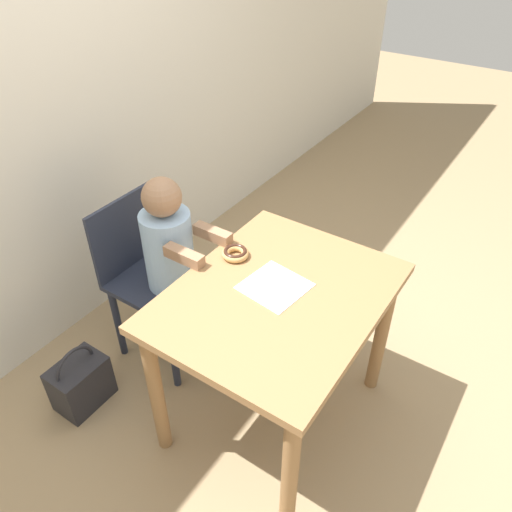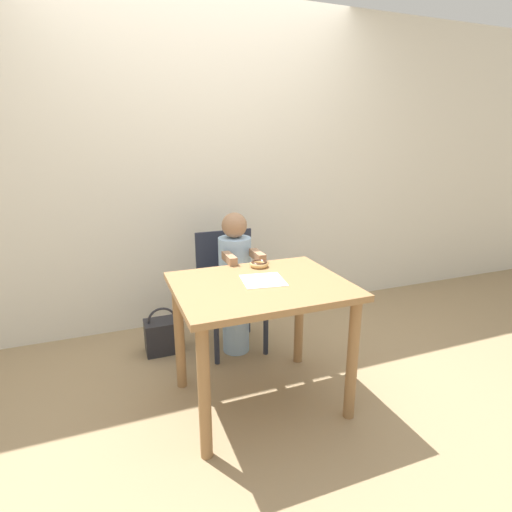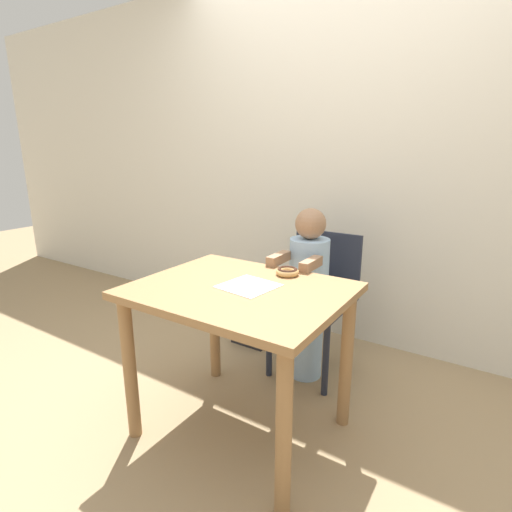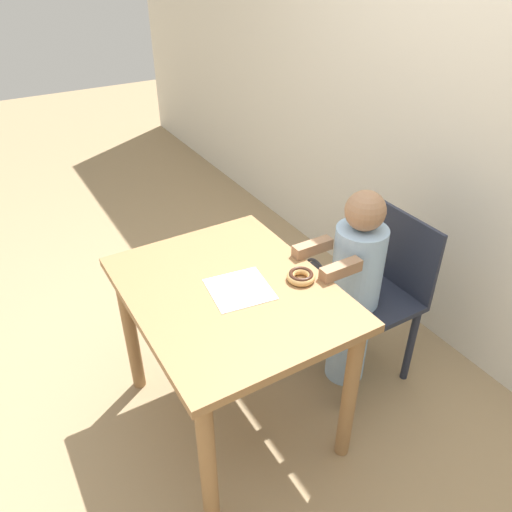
{
  "view_description": "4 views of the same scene",
  "coord_description": "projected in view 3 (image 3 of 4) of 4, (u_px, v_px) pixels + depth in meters",
  "views": [
    {
      "loc": [
        -1.22,
        -0.72,
        1.99
      ],
      "look_at": [
        0.02,
        0.11,
        0.85
      ],
      "focal_mm": 35.0,
      "sensor_mm": 36.0,
      "label": 1
    },
    {
      "loc": [
        -0.75,
        -1.88,
        1.48
      ],
      "look_at": [
        0.02,
        0.11,
        0.85
      ],
      "focal_mm": 28.0,
      "sensor_mm": 36.0,
      "label": 2
    },
    {
      "loc": [
        0.96,
        -1.36,
        1.34
      ],
      "look_at": [
        0.02,
        0.11,
        0.85
      ],
      "focal_mm": 28.0,
      "sensor_mm": 36.0,
      "label": 3
    },
    {
      "loc": [
        1.37,
        -0.69,
        1.89
      ],
      "look_at": [
        0.02,
        0.11,
        0.85
      ],
      "focal_mm": 35.0,
      "sensor_mm": 36.0,
      "label": 4
    }
  ],
  "objects": [
    {
      "name": "dining_table",
      "position": [
        240.0,
        313.0,
        1.8
      ],
      "size": [
        0.93,
        0.74,
        0.73
      ],
      "color": "olive",
      "rests_on": "ground_plane"
    },
    {
      "name": "handbag",
      "position": [
        252.0,
        325.0,
        2.79
      ],
      "size": [
        0.25,
        0.17,
        0.34
      ],
      "color": "#232328",
      "rests_on": "ground_plane"
    },
    {
      "name": "ground_plane",
      "position": [
        241.0,
        428.0,
        1.96
      ],
      "size": [
        12.0,
        12.0,
        0.0
      ],
      "primitive_type": "plane",
      "color": "#997F5B"
    },
    {
      "name": "child_figure",
      "position": [
        308.0,
        294.0,
        2.29
      ],
      "size": [
        0.24,
        0.39,
        1.01
      ],
      "color": "#99BCE0",
      "rests_on": "ground_plane"
    },
    {
      "name": "wall_back",
      "position": [
        347.0,
        160.0,
        2.65
      ],
      "size": [
        8.0,
        0.05,
        2.5
      ],
      "color": "silver",
      "rests_on": "ground_plane"
    },
    {
      "name": "chair",
      "position": [
        316.0,
        298.0,
        2.4
      ],
      "size": [
        0.43,
        0.43,
        0.84
      ],
      "color": "#232838",
      "rests_on": "ground_plane"
    },
    {
      "name": "donut",
      "position": [
        287.0,
        271.0,
        1.93
      ],
      "size": [
        0.11,
        0.11,
        0.04
      ],
      "color": "tan",
      "rests_on": "dining_table"
    },
    {
      "name": "napkin",
      "position": [
        248.0,
        286.0,
        1.78
      ],
      "size": [
        0.25,
        0.25,
        0.0
      ],
      "color": "white",
      "rests_on": "dining_table"
    }
  ]
}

